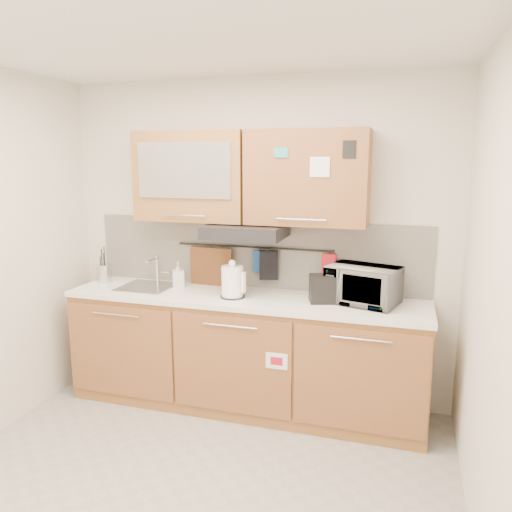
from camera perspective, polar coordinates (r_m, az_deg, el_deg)
The scene contains 20 objects.
floor at distance 3.29m, azimuth -8.55°, elevation -25.74°, with size 3.20×3.20×0.00m, color #9E9993.
ceiling at distance 2.72m, azimuth -10.26°, elevation 24.38°, with size 3.20×3.20×0.00m, color white.
wall_back at distance 4.10m, azimuth -0.10°, elevation 1.68°, with size 3.20×3.20×0.00m, color silver.
wall_right at distance 2.49m, azimuth 26.06°, elevation -5.56°, with size 3.00×3.00×0.00m, color silver.
base_cabinet at distance 4.06m, azimuth -1.38°, elevation -11.57°, with size 2.80×0.64×0.88m.
countertop at distance 3.89m, azimuth -1.43°, elevation -4.85°, with size 2.82×0.62×0.04m, color white.
backsplash at distance 4.10m, azimuth -0.14°, elevation 0.27°, with size 2.80×0.02×0.56m, color silver.
upper_cabinets at distance 3.88m, azimuth -0.94°, elevation 9.03°, with size 1.82×0.37×0.70m.
range_hood at distance 3.84m, azimuth -1.18°, elevation 2.87°, with size 0.60×0.46×0.10m, color black.
sink at distance 4.24m, azimuth -12.34°, elevation -3.45°, with size 0.42×0.40×0.26m.
utensil_rail at distance 4.06m, azimuth -0.30°, elevation 1.01°, with size 0.02×0.02×1.30m, color black.
utensil_crock at distance 4.51m, azimuth -16.98°, elevation -1.84°, with size 0.13×0.13×0.30m.
kettle at distance 3.82m, azimuth -2.69°, elevation -3.04°, with size 0.22×0.21×0.29m.
toaster at distance 3.73m, azimuth 8.23°, elevation -3.69°, with size 0.30×0.23×0.20m.
microwave at distance 3.74m, azimuth 12.12°, elevation -3.24°, with size 0.50×0.34×0.28m, color #999999.
soap_bottle at distance 4.19m, azimuth -8.88°, elevation -2.11°, with size 0.09×0.10×0.21m, color #999999.
cutting_board at distance 4.21m, azimuth -5.11°, elevation -2.16°, with size 0.38×0.03×0.47m, color brown.
oven_mitt at distance 4.05m, azimuth 0.41°, elevation -0.60°, with size 0.11×0.03×0.18m, color #1E4D8D.
dark_pouch at distance 4.03m, azimuth 1.47°, elevation -1.06°, with size 0.15×0.04×0.24m, color black.
pot_holder at distance 3.92m, azimuth 8.32°, elevation -0.79°, with size 0.11×0.02×0.14m, color red.
Camera 1 is at (1.18, -2.37, 1.96)m, focal length 35.00 mm.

